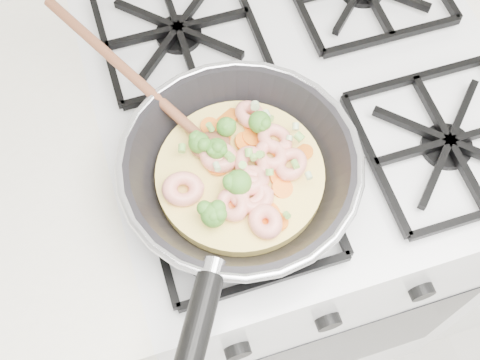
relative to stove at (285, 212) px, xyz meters
name	(u,v)px	position (x,y,z in m)	size (l,w,h in m)	color
stove	(285,212)	(0.00, 0.00, 0.00)	(0.60, 0.60, 0.92)	white
skillet	(238,173)	(-0.14, -0.13, 0.50)	(0.34, 0.59, 0.10)	black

